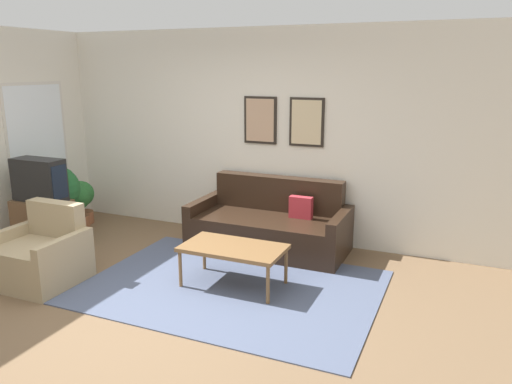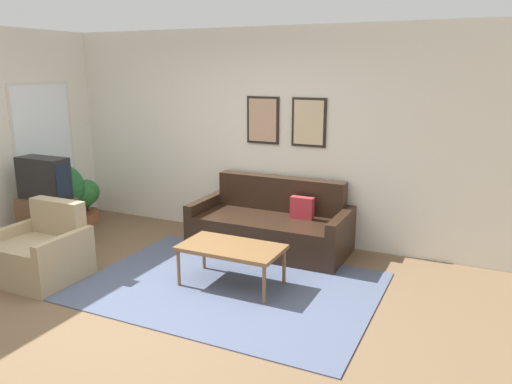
{
  "view_description": "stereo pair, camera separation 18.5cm",
  "coord_description": "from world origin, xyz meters",
  "px_view_note": "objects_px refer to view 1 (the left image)",
  "views": [
    {
      "loc": [
        2.7,
        -3.51,
        2.21
      ],
      "look_at": [
        0.56,
        1.46,
        0.85
      ],
      "focal_mm": 35.0,
      "sensor_mm": 36.0,
      "label": 1
    },
    {
      "loc": [
        2.87,
        -3.43,
        2.21
      ],
      "look_at": [
        0.56,
        1.46,
        0.85
      ],
      "focal_mm": 35.0,
      "sensor_mm": 36.0,
      "label": 2
    }
  ],
  "objects_px": {
    "couch": "(270,226)",
    "tv": "(39,180)",
    "coffee_table": "(233,250)",
    "armchair": "(40,256)",
    "potted_plant_tall": "(55,192)"
  },
  "relations": [
    {
      "from": "tv",
      "to": "potted_plant_tall",
      "type": "distance_m",
      "value": 0.33
    },
    {
      "from": "coffee_table",
      "to": "armchair",
      "type": "bearing_deg",
      "value": -160.08
    },
    {
      "from": "couch",
      "to": "tv",
      "type": "height_order",
      "value": "tv"
    },
    {
      "from": "coffee_table",
      "to": "tv",
      "type": "xyz_separation_m",
      "value": [
        -2.67,
        0.09,
        0.47
      ]
    },
    {
      "from": "tv",
      "to": "potted_plant_tall",
      "type": "xyz_separation_m",
      "value": [
        -0.02,
        0.25,
        -0.21
      ]
    },
    {
      "from": "couch",
      "to": "potted_plant_tall",
      "type": "distance_m",
      "value": 2.79
    },
    {
      "from": "couch",
      "to": "coffee_table",
      "type": "relative_size",
      "value": 1.83
    },
    {
      "from": "couch",
      "to": "potted_plant_tall",
      "type": "bearing_deg",
      "value": -162.43
    },
    {
      "from": "coffee_table",
      "to": "potted_plant_tall",
      "type": "height_order",
      "value": "potted_plant_tall"
    },
    {
      "from": "tv",
      "to": "potted_plant_tall",
      "type": "bearing_deg",
      "value": 94.9
    },
    {
      "from": "tv",
      "to": "armchair",
      "type": "relative_size",
      "value": 0.78
    },
    {
      "from": "coffee_table",
      "to": "tv",
      "type": "relative_size",
      "value": 1.59
    },
    {
      "from": "couch",
      "to": "tv",
      "type": "bearing_deg",
      "value": -157.44
    },
    {
      "from": "potted_plant_tall",
      "to": "coffee_table",
      "type": "bearing_deg",
      "value": -7.3
    },
    {
      "from": "armchair",
      "to": "potted_plant_tall",
      "type": "xyz_separation_m",
      "value": [
        -0.78,
        1.04,
        0.39
      ]
    }
  ]
}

